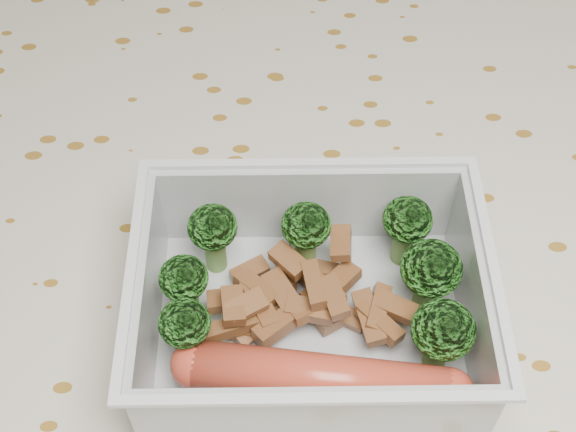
{
  "coord_description": "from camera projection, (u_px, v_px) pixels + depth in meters",
  "views": [
    {
      "loc": [
        -0.01,
        -0.24,
        1.1
      ],
      "look_at": [
        -0.0,
        0.0,
        0.78
      ],
      "focal_mm": 50.0,
      "sensor_mm": 36.0,
      "label": 1
    }
  ],
  "objects": [
    {
      "name": "dining_table",
      "position": [
        290.0,
        332.0,
        0.49
      ],
      "size": [
        1.4,
        0.9,
        0.75
      ],
      "color": "brown",
      "rests_on": "ground"
    },
    {
      "name": "tablecloth",
      "position": [
        290.0,
        288.0,
        0.45
      ],
      "size": [
        1.46,
        0.96,
        0.19
      ],
      "color": "beige",
      "rests_on": "dining_table"
    },
    {
      "name": "sausage",
      "position": [
        321.0,
        378.0,
        0.35
      ],
      "size": [
        0.13,
        0.04,
        0.02
      ],
      "color": "#BD3E28",
      "rests_on": "lunch_container"
    },
    {
      "name": "lunch_container",
      "position": [
        310.0,
        311.0,
        0.37
      ],
      "size": [
        0.16,
        0.13,
        0.06
      ],
      "color": "silver",
      "rests_on": "tablecloth"
    },
    {
      "name": "broccoli_florets",
      "position": [
        331.0,
        273.0,
        0.37
      ],
      "size": [
        0.14,
        0.09,
        0.04
      ],
      "color": "#608C3F",
      "rests_on": "lunch_container"
    },
    {
      "name": "meat_pile",
      "position": [
        304.0,
        299.0,
        0.38
      ],
      "size": [
        0.1,
        0.06,
        0.03
      ],
      "color": "brown",
      "rests_on": "lunch_container"
    }
  ]
}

